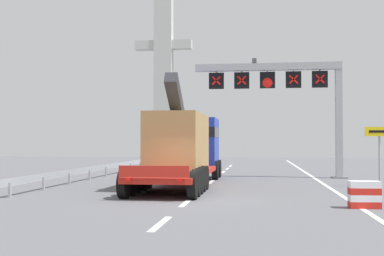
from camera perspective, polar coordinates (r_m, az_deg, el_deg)
name	(u,v)px	position (r m, az deg, el deg)	size (l,w,h in m)	color
ground	(184,199)	(19.77, -0.87, -7.96)	(112.00, 112.00, 0.00)	#5B5B60
lane_markings	(215,179)	(30.59, 2.58, -5.71)	(0.20, 36.52, 0.01)	silver
edge_line_right	(315,179)	(31.69, 13.60, -5.52)	(0.20, 63.00, 0.01)	silver
overhead_lane_gantry	(288,87)	(32.38, 10.65, 4.57)	(9.31, 0.90, 7.46)	#9EA0A5
heavy_haul_truck_red	(186,146)	(26.99, -0.70, -2.04)	(3.04, 14.07, 5.30)	red
exit_sign_yellow	(380,142)	(26.62, 20.23, -1.51)	(1.40, 0.15, 2.95)	#9EA0A5
crash_barrier_striped	(364,195)	(17.97, 18.71, -7.06)	(1.02, 0.55, 0.90)	red
guardrail_left	(119,166)	(36.33, -8.19, -4.17)	(0.13, 35.00, 0.76)	#999EA3
bridge_pylon_distant	(164,64)	(81.21, -3.20, 7.13)	(9.00, 2.00, 28.34)	#B7B7B2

